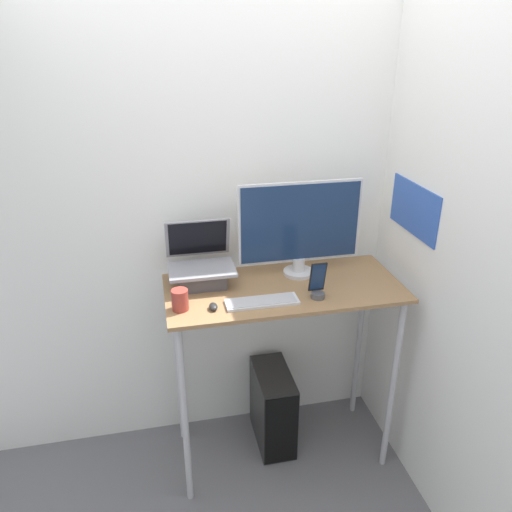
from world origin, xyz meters
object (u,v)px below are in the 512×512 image
object	(u,v)px
monitor	(300,228)
cell_phone	(318,286)
laptop	(201,269)
computer_tower	(273,407)
keyboard	(262,302)
mouse	(213,307)

from	to	relation	value
monitor	cell_phone	world-z (taller)	monitor
laptop	computer_tower	size ratio (longest dim) A/B	0.69
laptop	cell_phone	bearing A→B (deg)	-26.39
cell_phone	keyboard	bearing A→B (deg)	-179.62
computer_tower	laptop	bearing A→B (deg)	175.51
laptop	cell_phone	xyz separation A→B (m)	(0.52, -0.26, -0.02)
mouse	laptop	bearing A→B (deg)	94.62
keyboard	cell_phone	distance (m)	0.28
mouse	computer_tower	bearing A→B (deg)	34.18
cell_phone	computer_tower	distance (m)	0.94
keyboard	laptop	bearing A→B (deg)	133.96
laptop	computer_tower	world-z (taller)	laptop
laptop	keyboard	world-z (taller)	laptop
laptop	keyboard	bearing A→B (deg)	-46.04
monitor	mouse	distance (m)	0.61
mouse	cell_phone	size ratio (longest dim) A/B	0.34
monitor	computer_tower	world-z (taller)	monitor
mouse	keyboard	bearing A→B (deg)	1.87
keyboard	mouse	xyz separation A→B (m)	(-0.23, -0.01, 0.01)
keyboard	cell_phone	size ratio (longest dim) A/B	1.89
laptop	mouse	world-z (taller)	laptop
monitor	keyboard	size ratio (longest dim) A/B	1.84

